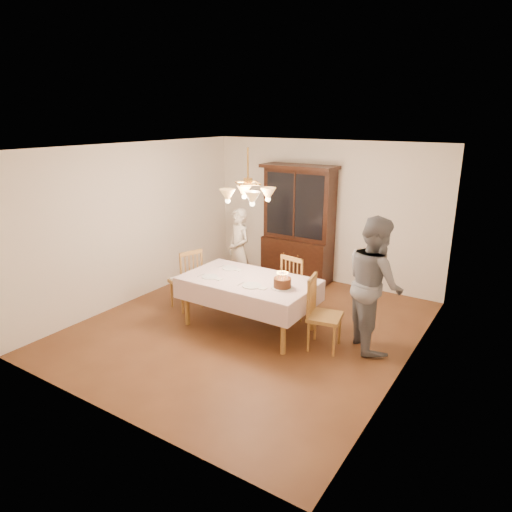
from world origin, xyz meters
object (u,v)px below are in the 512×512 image
Objects in this scene: china_hutch at (298,226)px; birthday_cake at (282,283)px; chair_far_side at (298,289)px; dining_table at (249,284)px; elderly_woman at (239,250)px.

birthday_cake is (0.97, -2.31, -0.21)m from china_hutch.
chair_far_side is 0.92m from birthday_cake.
chair_far_side reaches higher than dining_table.
dining_table is 1.90× the size of chair_far_side.
china_hutch is 1.46× the size of elderly_woman.
chair_far_side is (0.80, -1.49, -0.60)m from china_hutch.
china_hutch reaches higher than dining_table.
elderly_woman reaches higher than birthday_cake.
birthday_cake is at bearing -5.21° from dining_table.
china_hutch is at bearing 118.10° from chair_far_side.
birthday_cake is at bearing -13.75° from elderly_woman.
dining_table is at bearing 174.79° from birthday_cake.
elderly_woman is at bearing 163.05° from chair_far_side.
elderly_woman reaches higher than dining_table.
china_hutch reaches higher than chair_far_side.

